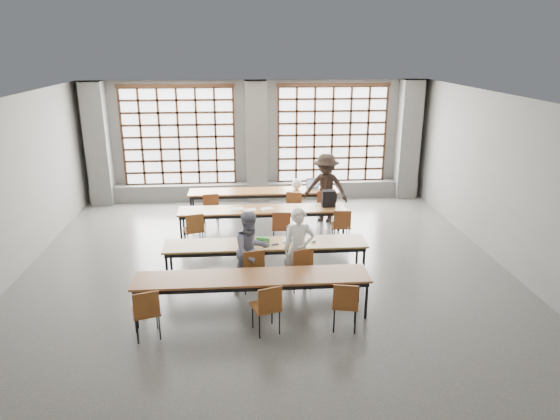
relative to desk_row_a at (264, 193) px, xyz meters
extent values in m
plane|color=#50504D|center=(-0.12, -3.71, -0.66)|extent=(11.00, 11.00, 0.00)
plane|color=silver|center=(-0.12, -3.71, 2.84)|extent=(11.00, 11.00, 0.00)
plane|color=slate|center=(-0.12, 1.79, 1.09)|extent=(10.00, 0.00, 10.00)
plane|color=slate|center=(-0.12, -9.21, 1.09)|extent=(10.00, 0.00, 10.00)
plane|color=slate|center=(4.88, -3.71, 1.09)|extent=(0.00, 11.00, 11.00)
cube|color=#595957|center=(-4.62, 1.51, 1.09)|extent=(0.60, 0.55, 3.50)
cube|color=#595957|center=(-0.12, 1.51, 1.09)|extent=(0.60, 0.55, 3.50)
cube|color=#595957|center=(4.38, 1.51, 1.09)|extent=(0.60, 0.55, 3.50)
cube|color=white|center=(-2.37, 1.77, 1.24)|extent=(3.20, 0.02, 2.80)
cube|color=black|center=(-2.37, 1.69, 1.24)|extent=(3.20, 0.05, 2.80)
cube|color=black|center=(-2.37, 1.69, -0.21)|extent=(3.32, 0.07, 0.10)
cube|color=black|center=(-2.37, 1.69, 2.69)|extent=(3.32, 0.07, 0.10)
cube|color=white|center=(2.13, 1.77, 1.24)|extent=(3.20, 0.02, 2.80)
cube|color=black|center=(2.13, 1.69, 1.24)|extent=(3.20, 0.05, 2.80)
cube|color=black|center=(2.13, 1.69, -0.21)|extent=(3.32, 0.07, 0.10)
cube|color=black|center=(2.13, 1.69, 2.69)|extent=(3.32, 0.07, 0.10)
cube|color=#595957|center=(-0.12, 1.59, -0.41)|extent=(9.80, 0.35, 0.50)
cube|color=brown|center=(0.00, 0.00, 0.05)|extent=(4.00, 0.70, 0.04)
cube|color=black|center=(0.00, 0.00, -0.01)|extent=(3.90, 0.64, 0.08)
cylinder|color=black|center=(-1.92, -0.29, -0.32)|extent=(0.05, 0.05, 0.69)
cylinder|color=black|center=(-1.92, 0.29, -0.32)|extent=(0.05, 0.05, 0.69)
cylinder|color=black|center=(1.92, -0.29, -0.32)|extent=(0.05, 0.05, 0.69)
cylinder|color=black|center=(1.92, 0.29, -0.32)|extent=(0.05, 0.05, 0.69)
cube|color=brown|center=(-0.10, -1.55, 0.05)|extent=(4.00, 0.70, 0.04)
cube|color=black|center=(-0.10, -1.55, -0.01)|extent=(3.90, 0.64, 0.08)
cylinder|color=black|center=(-2.02, -1.84, -0.32)|extent=(0.05, 0.05, 0.69)
cylinder|color=black|center=(-2.02, -1.26, -0.32)|extent=(0.05, 0.05, 0.69)
cylinder|color=black|center=(1.82, -1.84, -0.32)|extent=(0.05, 0.05, 0.69)
cylinder|color=black|center=(1.82, -1.26, -0.32)|extent=(0.05, 0.05, 0.69)
cube|color=brown|center=(-0.13, -3.71, 0.05)|extent=(4.00, 0.70, 0.04)
cube|color=black|center=(-0.13, -3.71, -0.01)|extent=(3.90, 0.64, 0.08)
cylinder|color=black|center=(-2.05, -4.00, -0.32)|extent=(0.05, 0.05, 0.69)
cylinder|color=black|center=(-2.05, -3.42, -0.32)|extent=(0.05, 0.05, 0.69)
cylinder|color=black|center=(1.79, -4.00, -0.32)|extent=(0.05, 0.05, 0.69)
cylinder|color=black|center=(1.79, -3.42, -0.32)|extent=(0.05, 0.05, 0.69)
cube|color=brown|center=(-0.44, -5.18, 0.05)|extent=(4.00, 0.70, 0.04)
cube|color=black|center=(-0.44, -5.18, -0.01)|extent=(3.90, 0.64, 0.08)
cylinder|color=black|center=(-2.36, -5.47, -0.32)|extent=(0.05, 0.05, 0.69)
cylinder|color=black|center=(-2.36, -4.89, -0.32)|extent=(0.05, 0.05, 0.69)
cylinder|color=black|center=(1.48, -5.47, -0.32)|extent=(0.05, 0.05, 0.69)
cylinder|color=black|center=(1.48, -4.89, -0.32)|extent=(0.05, 0.05, 0.69)
cube|color=brown|center=(-1.40, -0.55, -0.21)|extent=(0.48, 0.48, 0.04)
cube|color=brown|center=(-1.37, -0.75, 0.02)|extent=(0.40, 0.09, 0.40)
cylinder|color=black|center=(-1.40, -0.55, -0.44)|extent=(0.02, 0.02, 0.45)
cube|color=brown|center=(0.80, -0.55, -0.21)|extent=(0.52, 0.52, 0.04)
cube|color=brown|center=(0.74, -0.74, 0.02)|extent=(0.39, 0.14, 0.40)
cylinder|color=black|center=(0.80, -0.55, -0.44)|extent=(0.02, 0.02, 0.45)
cube|color=maroon|center=(1.60, -0.55, -0.21)|extent=(0.53, 0.53, 0.04)
cube|color=maroon|center=(1.54, -0.74, 0.02)|extent=(0.39, 0.15, 0.40)
cylinder|color=black|center=(1.60, -0.55, -0.44)|extent=(0.02, 0.02, 0.45)
cube|color=brown|center=(-1.70, -2.10, -0.21)|extent=(0.52, 0.52, 0.04)
cube|color=brown|center=(-1.65, -2.30, 0.02)|extent=(0.39, 0.14, 0.40)
cylinder|color=black|center=(-1.70, -2.10, -0.44)|extent=(0.02, 0.02, 0.45)
cube|color=maroon|center=(0.30, -2.10, -0.21)|extent=(0.45, 0.45, 0.04)
cube|color=maroon|center=(0.29, -2.30, 0.02)|extent=(0.40, 0.06, 0.40)
cylinder|color=black|center=(0.30, -2.10, -0.44)|extent=(0.02, 0.02, 0.45)
cube|color=brown|center=(1.70, -2.10, -0.21)|extent=(0.45, 0.45, 0.04)
cube|color=brown|center=(1.69, -2.30, 0.02)|extent=(0.40, 0.06, 0.40)
cylinder|color=black|center=(1.70, -2.10, -0.44)|extent=(0.02, 0.02, 0.45)
cube|color=brown|center=(-0.43, -4.26, -0.21)|extent=(0.51, 0.51, 0.04)
cube|color=brown|center=(-0.39, -4.46, 0.02)|extent=(0.40, 0.12, 0.40)
cylinder|color=black|center=(-0.43, -4.26, -0.44)|extent=(0.02, 0.02, 0.45)
cube|color=brown|center=(0.47, -4.26, -0.21)|extent=(0.53, 0.53, 0.04)
cube|color=brown|center=(0.53, -4.45, 0.02)|extent=(0.39, 0.15, 0.40)
cylinder|color=black|center=(0.47, -4.26, -0.44)|extent=(0.02, 0.02, 0.45)
cube|color=brown|center=(-2.14, -5.73, -0.21)|extent=(0.52, 0.52, 0.04)
cube|color=brown|center=(-2.09, -5.92, 0.02)|extent=(0.39, 0.14, 0.40)
cylinder|color=black|center=(-2.14, -5.73, -0.44)|extent=(0.02, 0.02, 0.45)
cube|color=brown|center=(-0.24, -5.73, -0.21)|extent=(0.53, 0.53, 0.04)
cube|color=brown|center=(-0.18, -5.92, 0.02)|extent=(0.39, 0.15, 0.40)
cylinder|color=black|center=(-0.24, -5.73, -0.44)|extent=(0.02, 0.02, 0.45)
cube|color=brown|center=(1.06, -5.73, -0.21)|extent=(0.50, 0.50, 0.04)
cube|color=brown|center=(1.02, -5.92, 0.02)|extent=(0.40, 0.11, 0.40)
cylinder|color=black|center=(1.06, -5.73, -0.44)|extent=(0.02, 0.02, 0.45)
imported|color=white|center=(0.47, -4.21, 0.13)|extent=(0.61, 0.43, 1.59)
imported|color=navy|center=(-0.43, -4.21, 0.11)|extent=(0.94, 0.86, 1.56)
imported|color=black|center=(1.60, -0.50, 0.24)|extent=(1.34, 1.08, 1.81)
cube|color=#ABABAF|center=(0.42, -3.66, 0.08)|extent=(0.42, 0.36, 0.02)
cube|color=black|center=(0.41, -3.67, 0.09)|extent=(0.34, 0.27, 0.00)
cube|color=#ABABAF|center=(0.46, -3.53, 0.20)|extent=(0.36, 0.18, 0.26)
cube|color=#84AFE4|center=(0.46, -3.54, 0.17)|extent=(0.31, 0.14, 0.21)
cube|color=#ABABB0|center=(1.35, 0.05, 0.08)|extent=(0.36, 0.27, 0.02)
cube|color=black|center=(1.35, 0.04, 0.09)|extent=(0.30, 0.19, 0.00)
cube|color=#ABABB0|center=(1.35, 0.19, 0.20)|extent=(0.36, 0.07, 0.26)
cube|color=#83A3E3|center=(1.35, 0.18, 0.17)|extent=(0.31, 0.05, 0.21)
ellipsoid|color=white|center=(0.82, -3.73, 0.08)|extent=(0.10, 0.07, 0.04)
cube|color=green|center=(-0.18, -3.63, 0.11)|extent=(0.27, 0.16, 0.09)
cube|color=black|center=(0.05, -3.81, 0.07)|extent=(0.14, 0.10, 0.01)
cube|color=white|center=(-0.70, -1.50, 0.07)|extent=(0.32, 0.24, 0.00)
cube|color=silver|center=(-0.40, -1.60, 0.07)|extent=(0.34, 0.27, 0.00)
cube|color=silver|center=(0.00, -1.55, 0.07)|extent=(0.35, 0.31, 0.00)
cube|color=black|center=(1.50, -1.50, 0.27)|extent=(0.32, 0.21, 0.40)
ellipsoid|color=white|center=(0.90, 0.05, 0.21)|extent=(0.29, 0.25, 0.29)
cube|color=#A7141B|center=(-2.14, -5.73, -0.16)|extent=(0.22, 0.16, 0.06)
camera|label=1|loc=(-0.57, -12.85, 3.82)|focal=32.00mm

